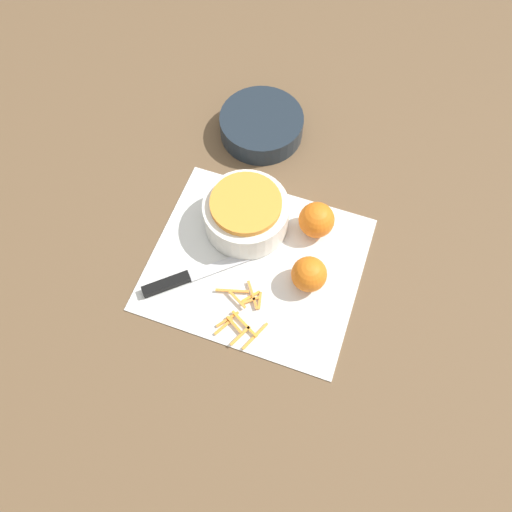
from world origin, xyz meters
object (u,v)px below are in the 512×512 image
Objects in this scene: bowl_dark at (261,125)px; knife at (183,278)px; orange_left at (309,274)px; bowl_speckled at (246,213)px; orange_right at (317,220)px.

bowl_dark is 0.41m from knife.
bowl_speckled is at bearing 151.86° from orange_left.
bowl_dark is at bearing 45.09° from knife.
bowl_speckled reaches higher than bowl_dark.
bowl_speckled is 0.83× the size of knife.
knife is 0.25m from orange_left.
orange_right is at bearing 13.85° from bowl_speckled.
bowl_speckled is 2.49× the size of orange_left.
bowl_dark is (-0.05, 0.24, -0.02)m from bowl_speckled.
orange_right is (0.14, 0.03, -0.00)m from bowl_speckled.
bowl_dark is 0.91× the size of knife.
orange_left is 0.95× the size of orange_right.
bowl_speckled is at bearing -78.12° from bowl_dark.
knife is 2.84× the size of orange_right.
orange_left is 0.12m from orange_right.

